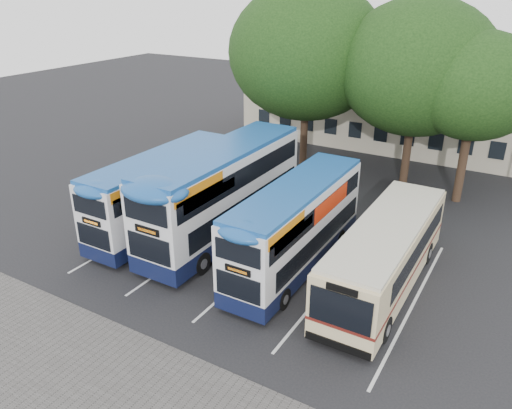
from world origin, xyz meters
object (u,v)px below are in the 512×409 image
object	(u,v)px
tree_left	(307,52)
tree_mid	(418,68)
tree_right	(476,86)
bus_dd_left	(164,188)
bus_dd_right	(297,223)
bus_single	(386,251)
bus_dd_mid	(224,189)

from	to	relation	value
tree_left	tree_mid	size ratio (longest dim) A/B	1.07
tree_right	bus_dd_left	bearing A→B (deg)	-137.57
bus_dd_left	bus_dd_right	size ratio (longest dim) A/B	1.01
bus_dd_left	bus_dd_right	xyz separation A→B (m)	(7.71, -0.14, -0.01)
tree_left	bus_single	distance (m)	16.57
tree_mid	bus_dd_mid	xyz separation A→B (m)	(-6.00, -11.72, -4.83)
tree_right	bus_dd_right	size ratio (longest dim) A/B	1.02
tree_mid	bus_dd_mid	distance (m)	14.02
tree_mid	tree_left	bearing A→B (deg)	-178.38
tree_mid	tree_right	size ratio (longest dim) A/B	1.17
tree_mid	bus_dd_right	xyz separation A→B (m)	(-1.47, -12.70, -5.18)
bus_single	tree_right	bearing A→B (deg)	85.05
tree_right	bus_dd_mid	size ratio (longest dim) A/B	0.88
tree_mid	bus_single	xyz separation A→B (m)	(2.50, -12.24, -5.68)
tree_left	tree_right	world-z (taller)	tree_left
bus_dd_left	bus_single	bearing A→B (deg)	1.58
bus_single	bus_dd_mid	bearing A→B (deg)	176.48
tree_left	bus_dd_right	xyz separation A→B (m)	(5.62, -12.50, -5.63)
tree_left	bus_dd_right	world-z (taller)	tree_left
bus_dd_right	bus_dd_left	bearing A→B (deg)	178.96
tree_right	bus_dd_left	size ratio (longest dim) A/B	1.01
bus_dd_left	bus_single	world-z (taller)	bus_dd_left
bus_dd_left	tree_mid	bearing A→B (deg)	53.85
tree_right	bus_single	distance (m)	12.38
tree_mid	tree_right	bearing A→B (deg)	-16.00
tree_left	bus_dd_mid	world-z (taller)	tree_left
tree_mid	bus_single	distance (m)	13.72
bus_dd_mid	bus_dd_right	size ratio (longest dim) A/B	1.16
bus_dd_mid	bus_dd_right	distance (m)	4.65
tree_mid	bus_dd_left	bearing A→B (deg)	-126.15
tree_mid	bus_dd_right	bearing A→B (deg)	-96.58
tree_mid	bus_dd_mid	world-z (taller)	tree_mid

